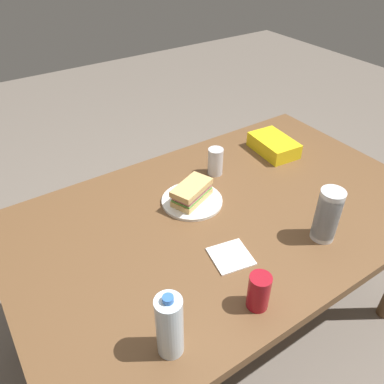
{
  "coord_description": "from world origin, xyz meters",
  "views": [
    {
      "loc": [
        0.74,
        0.88,
        1.68
      ],
      "look_at": [
        0.07,
        -0.13,
        0.77
      ],
      "focal_mm": 35.94,
      "sensor_mm": 36.0,
      "label": 1
    }
  ],
  "objects_px": {
    "paper_plate": "(192,201)",
    "water_bottle_tall": "(170,326)",
    "sandwich": "(192,192)",
    "soda_can_red": "(259,292)",
    "chip_bag": "(274,145)",
    "plastic_cup_stack": "(327,215)",
    "soda_can_silver": "(215,161)",
    "dining_table": "(224,228)"
  },
  "relations": [
    {
      "from": "paper_plate",
      "to": "water_bottle_tall",
      "type": "height_order",
      "value": "water_bottle_tall"
    },
    {
      "from": "sandwich",
      "to": "soda_can_red",
      "type": "bearing_deg",
      "value": 77.95
    },
    {
      "from": "chip_bag",
      "to": "plastic_cup_stack",
      "type": "bearing_deg",
      "value": -21.0
    },
    {
      "from": "chip_bag",
      "to": "water_bottle_tall",
      "type": "xyz_separation_m",
      "value": [
        0.94,
        0.6,
        0.07
      ]
    },
    {
      "from": "sandwich",
      "to": "soda_can_red",
      "type": "distance_m",
      "value": 0.53
    },
    {
      "from": "soda_can_red",
      "to": "plastic_cup_stack",
      "type": "distance_m",
      "value": 0.4
    },
    {
      "from": "paper_plate",
      "to": "plastic_cup_stack",
      "type": "relative_size",
      "value": 1.2
    },
    {
      "from": "chip_bag",
      "to": "plastic_cup_stack",
      "type": "height_order",
      "value": "plastic_cup_stack"
    },
    {
      "from": "sandwich",
      "to": "water_bottle_tall",
      "type": "height_order",
      "value": "water_bottle_tall"
    },
    {
      "from": "paper_plate",
      "to": "soda_can_red",
      "type": "height_order",
      "value": "soda_can_red"
    },
    {
      "from": "sandwich",
      "to": "chip_bag",
      "type": "height_order",
      "value": "sandwich"
    },
    {
      "from": "water_bottle_tall",
      "to": "soda_can_silver",
      "type": "distance_m",
      "value": 0.85
    },
    {
      "from": "plastic_cup_stack",
      "to": "sandwich",
      "type": "bearing_deg",
      "value": -56.5
    },
    {
      "from": "paper_plate",
      "to": "plastic_cup_stack",
      "type": "distance_m",
      "value": 0.52
    },
    {
      "from": "dining_table",
      "to": "paper_plate",
      "type": "height_order",
      "value": "paper_plate"
    },
    {
      "from": "paper_plate",
      "to": "chip_bag",
      "type": "height_order",
      "value": "chip_bag"
    },
    {
      "from": "chip_bag",
      "to": "soda_can_silver",
      "type": "xyz_separation_m",
      "value": [
        0.34,
        -0.01,
        0.03
      ]
    },
    {
      "from": "paper_plate",
      "to": "soda_can_red",
      "type": "bearing_deg",
      "value": 77.73
    },
    {
      "from": "paper_plate",
      "to": "water_bottle_tall",
      "type": "distance_m",
      "value": 0.64
    },
    {
      "from": "water_bottle_tall",
      "to": "plastic_cup_stack",
      "type": "bearing_deg",
      "value": -174.04
    },
    {
      "from": "soda_can_silver",
      "to": "water_bottle_tall",
      "type": "bearing_deg",
      "value": 45.61
    },
    {
      "from": "paper_plate",
      "to": "chip_bag",
      "type": "xyz_separation_m",
      "value": [
        -0.54,
        -0.11,
        0.03
      ]
    },
    {
      "from": "dining_table",
      "to": "chip_bag",
      "type": "bearing_deg",
      "value": -153.36
    },
    {
      "from": "paper_plate",
      "to": "plastic_cup_stack",
      "type": "height_order",
      "value": "plastic_cup_stack"
    },
    {
      "from": "paper_plate",
      "to": "plastic_cup_stack",
      "type": "bearing_deg",
      "value": 123.04
    },
    {
      "from": "soda_can_red",
      "to": "plastic_cup_stack",
      "type": "relative_size",
      "value": 0.6
    },
    {
      "from": "soda_can_red",
      "to": "chip_bag",
      "type": "distance_m",
      "value": 0.9
    },
    {
      "from": "soda_can_red",
      "to": "chip_bag",
      "type": "xyz_separation_m",
      "value": [
        -0.65,
        -0.63,
        -0.03
      ]
    },
    {
      "from": "plastic_cup_stack",
      "to": "soda_can_silver",
      "type": "bearing_deg",
      "value": -81.82
    },
    {
      "from": "soda_can_red",
      "to": "soda_can_silver",
      "type": "height_order",
      "value": "same"
    },
    {
      "from": "sandwich",
      "to": "chip_bag",
      "type": "xyz_separation_m",
      "value": [
        -0.54,
        -0.11,
        -0.02
      ]
    },
    {
      "from": "dining_table",
      "to": "paper_plate",
      "type": "relative_size",
      "value": 6.73
    },
    {
      "from": "chip_bag",
      "to": "plastic_cup_stack",
      "type": "relative_size",
      "value": 1.13
    },
    {
      "from": "dining_table",
      "to": "soda_can_red",
      "type": "bearing_deg",
      "value": 64.76
    },
    {
      "from": "paper_plate",
      "to": "soda_can_silver",
      "type": "xyz_separation_m",
      "value": [
        -0.2,
        -0.11,
        0.05
      ]
    },
    {
      "from": "dining_table",
      "to": "water_bottle_tall",
      "type": "bearing_deg",
      "value": 38.13
    },
    {
      "from": "sandwich",
      "to": "plastic_cup_stack",
      "type": "distance_m",
      "value": 0.51
    },
    {
      "from": "soda_can_red",
      "to": "chip_bag",
      "type": "relative_size",
      "value": 0.53
    },
    {
      "from": "sandwich",
      "to": "plastic_cup_stack",
      "type": "relative_size",
      "value": 0.99
    },
    {
      "from": "soda_can_red",
      "to": "water_bottle_tall",
      "type": "bearing_deg",
      "value": -4.37
    },
    {
      "from": "paper_plate",
      "to": "soda_can_silver",
      "type": "height_order",
      "value": "soda_can_silver"
    },
    {
      "from": "soda_can_red",
      "to": "paper_plate",
      "type": "bearing_deg",
      "value": -102.27
    }
  ]
}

